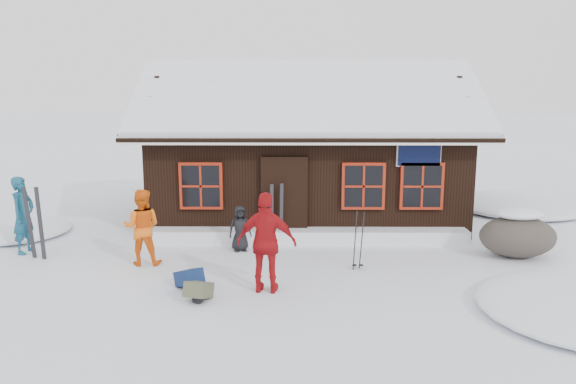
{
  "coord_description": "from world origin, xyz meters",
  "views": [
    {
      "loc": [
        1.09,
        -10.8,
        3.77
      ],
      "look_at": [
        1.0,
        1.94,
        1.3
      ],
      "focal_mm": 35.0,
      "sensor_mm": 36.0,
      "label": 1
    }
  ],
  "objects_px": {
    "boulder": "(518,235)",
    "backpack_olive": "(199,293)",
    "ski_poles": "(358,241)",
    "skier_crouched": "(240,228)",
    "skier_orange_left": "(142,227)",
    "skier_teal": "(23,215)",
    "skier_orange_right": "(267,243)",
    "backpack_blue": "(189,281)"
  },
  "relations": [
    {
      "from": "skier_orange_right",
      "to": "skier_crouched",
      "type": "relative_size",
      "value": 1.77
    },
    {
      "from": "skier_orange_right",
      "to": "ski_poles",
      "type": "xyz_separation_m",
      "value": [
        1.82,
        1.3,
        -0.34
      ]
    },
    {
      "from": "skier_orange_left",
      "to": "skier_orange_right",
      "type": "xyz_separation_m",
      "value": [
        2.69,
        -1.59,
        0.12
      ]
    },
    {
      "from": "skier_teal",
      "to": "boulder",
      "type": "bearing_deg",
      "value": -81.38
    },
    {
      "from": "boulder",
      "to": "ski_poles",
      "type": "bearing_deg",
      "value": -166.32
    },
    {
      "from": "skier_orange_left",
      "to": "ski_poles",
      "type": "bearing_deg",
      "value": 174.21
    },
    {
      "from": "backpack_blue",
      "to": "skier_crouched",
      "type": "bearing_deg",
      "value": 34.61
    },
    {
      "from": "boulder",
      "to": "backpack_olive",
      "type": "xyz_separation_m",
      "value": [
        -6.62,
        -2.63,
        -0.36
      ]
    },
    {
      "from": "skier_orange_left",
      "to": "skier_orange_right",
      "type": "height_order",
      "value": "skier_orange_right"
    },
    {
      "from": "skier_orange_right",
      "to": "skier_orange_left",
      "type": "bearing_deg",
      "value": -22.94
    },
    {
      "from": "boulder",
      "to": "skier_crouched",
      "type": "bearing_deg",
      "value": 176.35
    },
    {
      "from": "skier_orange_left",
      "to": "skier_orange_right",
      "type": "bearing_deg",
      "value": 147.33
    },
    {
      "from": "boulder",
      "to": "ski_poles",
      "type": "distance_m",
      "value": 3.72
    },
    {
      "from": "backpack_blue",
      "to": "skier_teal",
      "type": "bearing_deg",
      "value": 113.5
    },
    {
      "from": "skier_orange_left",
      "to": "skier_crouched",
      "type": "relative_size",
      "value": 1.53
    },
    {
      "from": "skier_orange_right",
      "to": "backpack_olive",
      "type": "height_order",
      "value": "skier_orange_right"
    },
    {
      "from": "boulder",
      "to": "backpack_olive",
      "type": "height_order",
      "value": "boulder"
    },
    {
      "from": "skier_teal",
      "to": "backpack_blue",
      "type": "distance_m",
      "value": 4.71
    },
    {
      "from": "skier_orange_right",
      "to": "skier_crouched",
      "type": "height_order",
      "value": "skier_orange_right"
    },
    {
      "from": "skier_orange_right",
      "to": "backpack_blue",
      "type": "bearing_deg",
      "value": 0.67
    },
    {
      "from": "backpack_olive",
      "to": "backpack_blue",
      "type": "bearing_deg",
      "value": 129.9
    },
    {
      "from": "skier_teal",
      "to": "skier_orange_left",
      "type": "bearing_deg",
      "value": -95.75
    },
    {
      "from": "boulder",
      "to": "backpack_blue",
      "type": "xyz_separation_m",
      "value": [
        -6.9,
        -2.0,
        -0.35
      ]
    },
    {
      "from": "skier_orange_right",
      "to": "backpack_olive",
      "type": "xyz_separation_m",
      "value": [
        -1.18,
        -0.45,
        -0.8
      ]
    },
    {
      "from": "skier_orange_left",
      "to": "boulder",
      "type": "distance_m",
      "value": 8.15
    },
    {
      "from": "boulder",
      "to": "skier_orange_left",
      "type": "bearing_deg",
      "value": -175.87
    },
    {
      "from": "ski_poles",
      "to": "backpack_blue",
      "type": "relative_size",
      "value": 2.48
    },
    {
      "from": "skier_teal",
      "to": "skier_crouched",
      "type": "distance_m",
      "value": 4.85
    },
    {
      "from": "skier_crouched",
      "to": "backpack_olive",
      "type": "relative_size",
      "value": 2.13
    },
    {
      "from": "skier_teal",
      "to": "ski_poles",
      "type": "bearing_deg",
      "value": -88.67
    },
    {
      "from": "boulder",
      "to": "backpack_blue",
      "type": "relative_size",
      "value": 3.25
    },
    {
      "from": "skier_orange_left",
      "to": "skier_crouched",
      "type": "xyz_separation_m",
      "value": [
        1.97,
        0.98,
        -0.28
      ]
    },
    {
      "from": "skier_orange_left",
      "to": "backpack_blue",
      "type": "distance_m",
      "value": 1.99
    },
    {
      "from": "boulder",
      "to": "ski_poles",
      "type": "relative_size",
      "value": 1.31
    },
    {
      "from": "skier_crouched",
      "to": "backpack_blue",
      "type": "xyz_separation_m",
      "value": [
        -0.74,
        -2.39,
        -0.39
      ]
    },
    {
      "from": "skier_teal",
      "to": "skier_orange_right",
      "type": "xyz_separation_m",
      "value": [
        5.56,
        -2.38,
        0.06
      ]
    },
    {
      "from": "skier_orange_left",
      "to": "boulder",
      "type": "xyz_separation_m",
      "value": [
        8.13,
        0.59,
        -0.32
      ]
    },
    {
      "from": "skier_orange_right",
      "to": "skier_crouched",
      "type": "xyz_separation_m",
      "value": [
        -0.73,
        2.57,
        -0.4
      ]
    },
    {
      "from": "skier_crouched",
      "to": "boulder",
      "type": "height_order",
      "value": "skier_crouched"
    },
    {
      "from": "boulder",
      "to": "backpack_olive",
      "type": "distance_m",
      "value": 7.13
    },
    {
      "from": "skier_teal",
      "to": "backpack_olive",
      "type": "bearing_deg",
      "value": -113.22
    },
    {
      "from": "skier_teal",
      "to": "ski_poles",
      "type": "xyz_separation_m",
      "value": [
        7.38,
        -1.08,
        -0.28
      ]
    }
  ]
}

